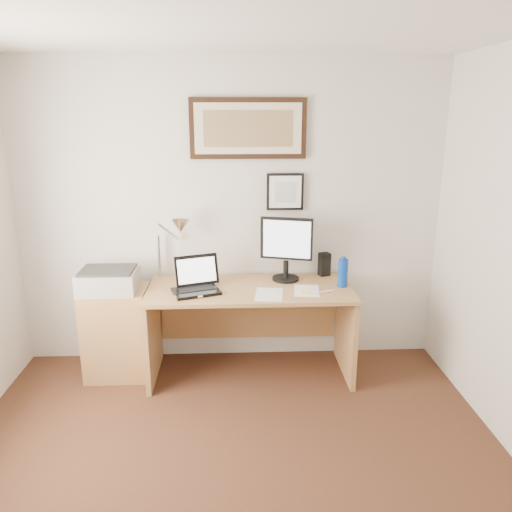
{
  "coord_description": "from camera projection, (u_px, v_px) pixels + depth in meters",
  "views": [
    {
      "loc": [
        0.03,
        -2.06,
        2.07
      ],
      "look_at": [
        0.19,
        1.43,
        1.06
      ],
      "focal_mm": 35.0,
      "sensor_mm": 36.0,
      "label": 1
    }
  ],
  "objects": [
    {
      "name": "speaker",
      "position": [
        324.0,
        264.0,
        4.18
      ],
      "size": [
        0.1,
        0.1,
        0.19
      ],
      "primitive_type": "cube",
      "rotation": [
        0.0,
        0.0,
        0.31
      ],
      "color": "black",
      "rests_on": "desk"
    },
    {
      "name": "bottle_cap",
      "position": [
        344.0,
        258.0,
        3.87
      ],
      "size": [
        0.04,
        0.04,
        0.02
      ],
      "primitive_type": "cylinder",
      "color": "#0C37A0",
      "rests_on": "water_bottle"
    },
    {
      "name": "paper_sheet_b",
      "position": [
        307.0,
        291.0,
        3.83
      ],
      "size": [
        0.22,
        0.29,
        0.0
      ],
      "primitive_type": "cube",
      "rotation": [
        0.0,
        0.0,
        -0.12
      ],
      "color": "white",
      "rests_on": "desk"
    },
    {
      "name": "sticky_pad",
      "position": [
        306.0,
        293.0,
        3.77
      ],
      "size": [
        0.09,
        0.09,
        0.01
      ],
      "primitive_type": "cube",
      "rotation": [
        0.0,
        0.0,
        -0.08
      ],
      "color": "#FFE378",
      "rests_on": "desk"
    },
    {
      "name": "book",
      "position": [
        177.0,
        291.0,
        3.8
      ],
      "size": [
        0.21,
        0.28,
        0.02
      ],
      "primitive_type": "imported",
      "rotation": [
        0.0,
        0.0,
        0.02
      ],
      "color": "#DCD067",
      "rests_on": "desk"
    },
    {
      "name": "picture_large",
      "position": [
        248.0,
        129.0,
        3.91
      ],
      "size": [
        0.92,
        0.04,
        0.47
      ],
      "color": "black",
      "rests_on": "wall_back"
    },
    {
      "name": "side_cabinet",
      "position": [
        118.0,
        332.0,
        4.02
      ],
      "size": [
        0.5,
        0.4,
        0.73
      ],
      "primitive_type": "cube",
      "color": "#A07443",
      "rests_on": "floor"
    },
    {
      "name": "water_bottle",
      "position": [
        343.0,
        273.0,
        3.9
      ],
      "size": [
        0.08,
        0.08,
        0.22
      ],
      "primitive_type": "cylinder",
      "color": "#0C37A0",
      "rests_on": "desk"
    },
    {
      "name": "desk",
      "position": [
        250.0,
        311.0,
        4.06
      ],
      "size": [
        1.6,
        0.7,
        0.75
      ],
      "color": "#A07443",
      "rests_on": "floor"
    },
    {
      "name": "wall_back",
      "position": [
        230.0,
        216.0,
        4.12
      ],
      "size": [
        3.5,
        0.02,
        2.5
      ],
      "primitive_type": "cube",
      "color": "silver",
      "rests_on": "ground"
    },
    {
      "name": "paper_sheet_a",
      "position": [
        269.0,
        294.0,
        3.76
      ],
      "size": [
        0.24,
        0.31,
        0.0
      ],
      "primitive_type": "cube",
      "rotation": [
        0.0,
        0.0,
        -0.12
      ],
      "color": "white",
      "rests_on": "desk"
    },
    {
      "name": "desk_lamp",
      "position": [
        179.0,
        229.0,
        3.94
      ],
      "size": [
        0.29,
        0.27,
        0.53
      ],
      "color": "silver",
      "rests_on": "desk"
    },
    {
      "name": "marker_pen",
      "position": [
        325.0,
        292.0,
        3.79
      ],
      "size": [
        0.14,
        0.06,
        0.02
      ],
      "primitive_type": "cylinder",
      "rotation": [
        0.0,
        1.57,
        0.35
      ],
      "color": "white",
      "rests_on": "desk"
    },
    {
      "name": "laptop",
      "position": [
        196.0,
        284.0,
        3.82
      ],
      "size": [
        0.4,
        0.39,
        0.26
      ],
      "color": "black",
      "rests_on": "desk"
    },
    {
      "name": "lcd_monitor",
      "position": [
        286.0,
        246.0,
        4.0
      ],
      "size": [
        0.41,
        0.22,
        0.52
      ],
      "color": "black",
      "rests_on": "desk"
    },
    {
      "name": "printer",
      "position": [
        108.0,
        280.0,
        3.87
      ],
      "size": [
        0.44,
        0.34,
        0.18
      ],
      "color": "#ABABAD",
      "rests_on": "side_cabinet"
    },
    {
      "name": "picture_small",
      "position": [
        285.0,
        192.0,
        4.06
      ],
      "size": [
        0.3,
        0.03,
        0.3
      ],
      "color": "black",
      "rests_on": "wall_back"
    }
  ]
}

